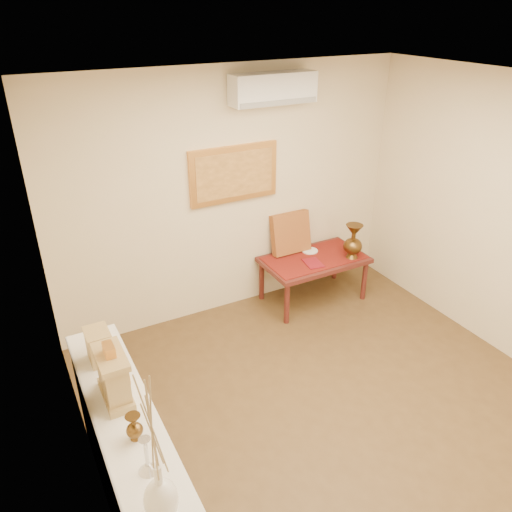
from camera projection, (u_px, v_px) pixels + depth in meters
floor at (352, 427)px, 4.23m from camera, size 4.50×4.50×0.00m
ceiling at (392, 99)px, 3.00m from camera, size 4.50×4.50×0.00m
wall_back at (233, 196)px, 5.38m from camera, size 4.00×0.02×2.70m
wall_left at (86, 379)px, 2.77m from camera, size 0.02×4.50×2.70m
white_vase at (155, 452)px, 2.23m from camera, size 0.17×0.17×0.89m
candlestick at (147, 455)px, 2.62m from camera, size 0.11×0.11×0.23m
brass_urn_small at (134, 424)px, 2.82m from camera, size 0.10×0.10×0.22m
table_cloth at (314, 258)px, 5.81m from camera, size 1.14×0.59×0.01m
brass_urn_tall at (353, 238)px, 5.70m from camera, size 0.22×0.22×0.49m
plate at (310, 251)px, 5.95m from camera, size 0.19×0.19×0.01m
menu at (313, 263)px, 5.67m from camera, size 0.22×0.28×0.01m
cushion at (291, 233)px, 5.84m from camera, size 0.48×0.20×0.49m
display_ledge at (134, 473)px, 3.24m from camera, size 0.37×2.02×0.98m
mantel_clock at (114, 376)px, 3.09m from camera, size 0.17×0.36×0.41m
wooden_chest at (99, 346)px, 3.44m from camera, size 0.16×0.21×0.24m
low_table at (314, 263)px, 5.84m from camera, size 1.20×0.70×0.55m
painting at (234, 174)px, 5.24m from camera, size 1.00×0.06×0.60m
ac_unit at (273, 88)px, 4.94m from camera, size 0.90×0.25×0.30m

